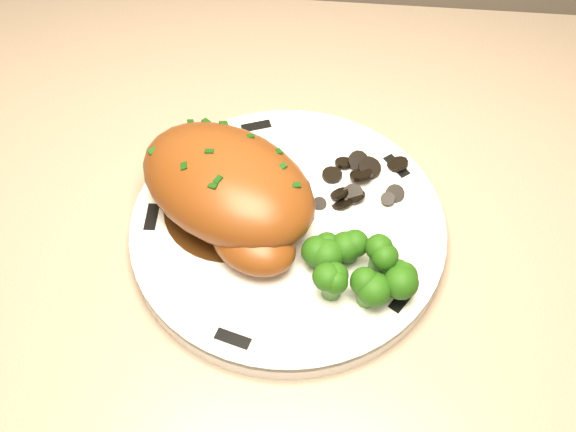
# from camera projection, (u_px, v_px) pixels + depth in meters

# --- Properties ---
(counter) EXTENTS (1.95, 0.65, 0.96)m
(counter) POSITION_uv_depth(u_px,v_px,m) (113.00, 411.00, 0.92)
(counter) COLOR brown
(counter) RESTS_ON ground
(plate) EXTENTS (0.30, 0.30, 0.02)m
(plate) POSITION_uv_depth(u_px,v_px,m) (288.00, 230.00, 0.57)
(plate) COLOR white
(plate) RESTS_ON counter
(rim_accent_0) EXTENTS (0.02, 0.03, 0.00)m
(rim_accent_0) POSITION_uv_depth(u_px,v_px,m) (396.00, 166.00, 0.60)
(rim_accent_0) COLOR black
(rim_accent_0) RESTS_ON plate
(rim_accent_1) EXTENTS (0.03, 0.02, 0.00)m
(rim_accent_1) POSITION_uv_depth(u_px,v_px,m) (256.00, 126.00, 0.63)
(rim_accent_1) COLOR black
(rim_accent_1) RESTS_ON plate
(rim_accent_2) EXTENTS (0.01, 0.03, 0.00)m
(rim_accent_2) POSITION_uv_depth(u_px,v_px,m) (152.00, 217.00, 0.57)
(rim_accent_2) COLOR black
(rim_accent_2) RESTS_ON plate
(rim_accent_3) EXTENTS (0.03, 0.02, 0.00)m
(rim_accent_3) POSITION_uv_depth(u_px,v_px,m) (233.00, 339.00, 0.50)
(rim_accent_3) COLOR black
(rim_accent_3) RESTS_ON plate
(rim_accent_4) EXTENTS (0.02, 0.03, 0.00)m
(rim_accent_4) POSITION_uv_depth(u_px,v_px,m) (403.00, 298.00, 0.52)
(rim_accent_4) COLOR black
(rim_accent_4) RESTS_ON plate
(gravy_pool) EXTENTS (0.11, 0.11, 0.00)m
(gravy_pool) POSITION_uv_depth(u_px,v_px,m) (230.00, 207.00, 0.57)
(gravy_pool) COLOR #3B1F0A
(gravy_pool) RESTS_ON plate
(chicken_breast) EXTENTS (0.18, 0.17, 0.06)m
(chicken_breast) POSITION_uv_depth(u_px,v_px,m) (230.00, 191.00, 0.55)
(chicken_breast) COLOR brown
(chicken_breast) RESTS_ON plate
(mushroom_pile) EXTENTS (0.07, 0.05, 0.02)m
(mushroom_pile) POSITION_uv_depth(u_px,v_px,m) (364.00, 187.00, 0.58)
(mushroom_pile) COLOR black
(mushroom_pile) RESTS_ON plate
(broccoli_florets) EXTENTS (0.08, 0.06, 0.03)m
(broccoli_florets) POSITION_uv_depth(u_px,v_px,m) (357.00, 265.00, 0.52)
(broccoli_florets) COLOR #477933
(broccoli_florets) RESTS_ON plate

